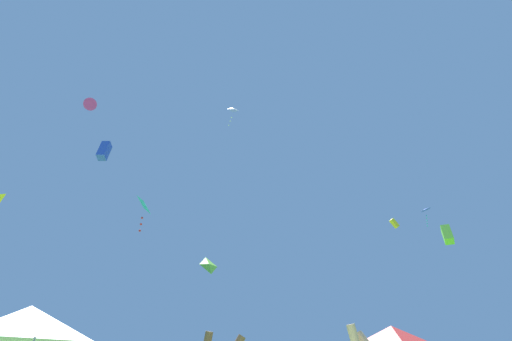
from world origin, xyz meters
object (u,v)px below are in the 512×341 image
Objects in this scene: kite_blue_box at (104,151)px; canopy_tent_red at (393,341)px; kite_lime_box at (447,234)px; kite_white_diamond at (233,110)px; kite_cyan_diamond at (145,206)px; canopy_tent_white at (27,324)px; kite_magenta_delta at (90,104)px; kite_yellow_box at (394,223)px; kite_lime_diamond at (209,265)px; kite_blue_delta at (426,210)px.

canopy_tent_red is at bearing 1.06° from kite_blue_box.
kite_lime_box is 26.42m from kite_white_diamond.
kite_lime_box is 1.14× the size of kite_blue_box.
canopy_tent_red is 32.12m from kite_white_diamond.
kite_lime_box is at bearing -17.07° from kite_cyan_diamond.
kite_magenta_delta is at bearing 127.24° from canopy_tent_white.
kite_yellow_box is 24.90m from kite_white_diamond.
kite_magenta_delta is (-19.07, -2.44, 8.79)m from kite_yellow_box.
kite_lime_diamond is 15.01m from kite_yellow_box.
kite_magenta_delta is at bearing -172.71° from kite_yellow_box.
kite_lime_box is 0.82× the size of kite_lime_diamond.
canopy_tent_white is 1.10× the size of kite_cyan_diamond.
kite_magenta_delta is (-0.26, -10.12, 3.13)m from kite_cyan_diamond.
kite_cyan_diamond is 1.17× the size of kite_white_diamond.
kite_lime_box is 2.30× the size of kite_yellow_box.
kite_yellow_box is at bearing 69.48° from canopy_tent_red.
kite_blue_delta is 0.49× the size of kite_cyan_diamond.
kite_blue_delta is at bearing 6.97° from kite_lime_diamond.
kite_lime_diamond is 14.81m from kite_magenta_delta.
kite_lime_diamond is 1.49× the size of kite_magenta_delta.
kite_blue_delta is at bearing 44.93° from canopy_tent_white.
kite_blue_box is at bearing -73.41° from kite_cyan_diamond.
kite_lime_box is 24.19m from kite_magenta_delta.
kite_blue_box is at bearing -97.69° from kite_lime_diamond.
kite_blue_box is (-17.69, -7.21, 2.66)m from kite_lime_box.
kite_white_diamond reaches higher than kite_cyan_diamond.
kite_blue_box is 25.85m from kite_blue_delta.
canopy_tent_red is at bearing -114.78° from kite_blue_delta.
canopy_tent_white is 1.28× the size of kite_white_diamond.
kite_magenta_delta is (-24.26, -12.54, 3.93)m from kite_blue_delta.
canopy_tent_white is 32.20m from kite_white_diamond.
kite_blue_box is 2.01× the size of kite_yellow_box.
canopy_tent_white is 2.88× the size of kite_lime_box.
kite_cyan_diamond is 6.03× the size of kite_yellow_box.
kite_blue_delta is 27.59m from kite_magenta_delta.
kite_blue_box is at bearing -157.82° from kite_lime_box.
kite_lime_diamond is at bearing 58.60° from kite_magenta_delta.
kite_blue_delta is at bearing 5.76° from kite_cyan_diamond.
kite_magenta_delta is (-5.04, 6.63, 15.01)m from canopy_tent_white.
kite_yellow_box is (14.03, 9.07, 6.21)m from canopy_tent_white.
canopy_tent_white is 2.37× the size of kite_lime_diamond.
kite_magenta_delta is (-22.09, -3.42, 9.26)m from kite_lime_box.
kite_white_diamond reaches higher than kite_blue_delta.
canopy_tent_white is 1.13× the size of canopy_tent_red.
kite_white_diamond is at bearing 63.18° from kite_magenta_delta.
kite_lime_diamond is at bearing 156.28° from kite_lime_box.
kite_blue_box is 8.80m from kite_magenta_delta.
kite_magenta_delta reaches higher than kite_blue_box.
kite_yellow_box is at bearing 23.03° from kite_blue_box.
kite_magenta_delta reaches higher than kite_yellow_box.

